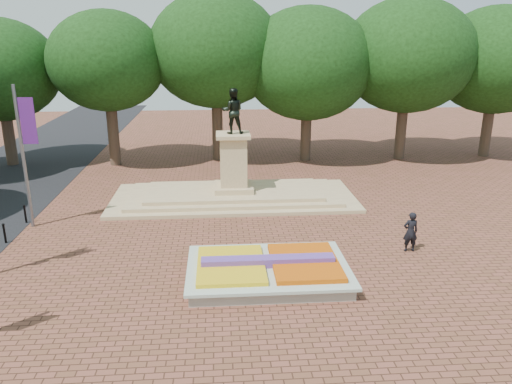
{
  "coord_description": "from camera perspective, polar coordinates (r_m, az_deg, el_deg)",
  "views": [
    {
      "loc": [
        -0.82,
        -19.63,
        9.14
      ],
      "look_at": [
        0.86,
        2.38,
        2.2
      ],
      "focal_mm": 35.0,
      "sensor_mm": 36.0,
      "label": 1
    }
  ],
  "objects": [
    {
      "name": "ground",
      "position": [
        21.67,
        -1.82,
        -7.51
      ],
      "size": [
        90.0,
        90.0,
        0.0
      ],
      "primitive_type": "plane",
      "color": "brown",
      "rests_on": "ground"
    },
    {
      "name": "flower_bed",
      "position": [
        19.77,
        1.46,
        -8.86
      ],
      "size": [
        6.3,
        4.3,
        0.91
      ],
      "color": "gray",
      "rests_on": "ground"
    },
    {
      "name": "monument",
      "position": [
        28.85,
        -2.56,
        0.8
      ],
      "size": [
        14.0,
        6.0,
        6.4
      ],
      "color": "tan",
      "rests_on": "ground"
    },
    {
      "name": "tree_row_back",
      "position": [
        37.84,
        0.43,
        13.72
      ],
      "size": [
        44.8,
        8.8,
        10.43
      ],
      "color": "#3D2921",
      "rests_on": "ground"
    },
    {
      "name": "pedestrian",
      "position": [
        22.97,
        17.24,
        -4.37
      ],
      "size": [
        0.67,
        0.44,
        1.82
      ],
      "primitive_type": "imported",
      "rotation": [
        0.0,
        0.0,
        3.15
      ],
      "color": "black",
      "rests_on": "ground"
    }
  ]
}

